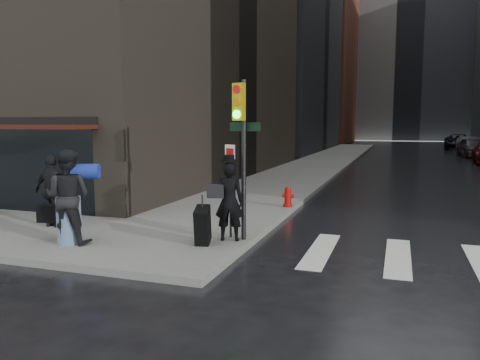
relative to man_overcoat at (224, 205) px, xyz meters
The scene contains 12 objects.
ground 1.80m from the man_overcoat, 159.67° to the right, with size 140.00×140.00×0.00m, color black.
sidewalk_left 26.52m from the man_overcoat, 93.09° to the left, with size 4.00×50.00×0.15m, color slate.
bldg_left_far 64.28m from the man_overcoat, 103.21° to the left, with size 22.00×20.00×26.00m, color brown.
bldg_distant 79.05m from the man_overcoat, 86.62° to the left, with size 40.00×12.00×32.00m, color slate.
man_overcoat is the anchor object (origin of this frame).
man_jeans 3.36m from the man_overcoat, 158.23° to the right, with size 1.49×0.95×2.04m.
man_greycoat 4.59m from the man_overcoat, behind, with size 1.10×0.52×1.83m.
traffic_light 1.52m from the man_overcoat, 37.59° to the left, with size 0.86×0.51×3.54m.
fire_hydrant 4.72m from the man_overcoat, 85.49° to the left, with size 0.36×0.28×0.65m.
parked_car_4 34.82m from the man_overcoat, 74.31° to the left, with size 1.90×4.72×1.61m, color #3C3C41.
parked_car_5 41.36m from the man_overcoat, 76.08° to the left, with size 1.62×4.64×1.53m, color #3A393E.
parked_car_6 47.76m from the man_overcoat, 78.27° to the left, with size 2.68×5.82×1.62m, color black.
Camera 1 is at (5.03, -8.93, 2.73)m, focal length 35.00 mm.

